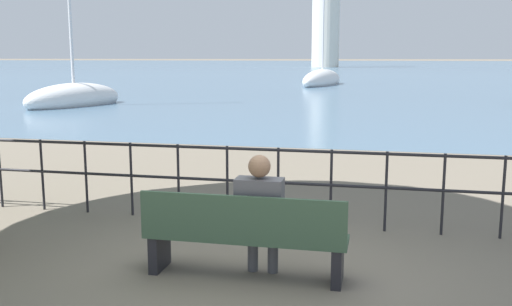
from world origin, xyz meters
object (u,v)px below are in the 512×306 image
at_px(park_bench, 244,237).
at_px(sailboat_0, 74,98).
at_px(seated_person_left, 260,210).
at_px(sailboat_2, 322,80).
at_px(harbor_lighthouse, 326,4).

distance_m(park_bench, sailboat_0, 22.30).
bearing_deg(park_bench, seated_person_left, 26.99).
distance_m(park_bench, seated_person_left, 0.31).
bearing_deg(sailboat_2, sailboat_0, -102.99).
height_order(park_bench, sailboat_0, sailboat_0).
bearing_deg(park_bench, sailboat_0, 124.14).
relative_size(sailboat_0, harbor_lighthouse, 0.38).
relative_size(park_bench, sailboat_2, 0.24).
relative_size(park_bench, harbor_lighthouse, 0.07).
bearing_deg(harbor_lighthouse, sailboat_0, -91.04).
bearing_deg(harbor_lighthouse, seated_person_left, -84.71).
relative_size(park_bench, sailboat_0, 0.19).
distance_m(seated_person_left, sailboat_0, 22.32).
height_order(park_bench, seated_person_left, seated_person_left).
xyz_separation_m(park_bench, sailboat_0, (-12.51, 18.45, -0.08)).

